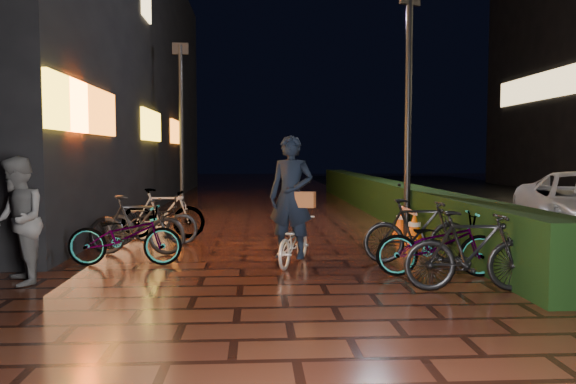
{
  "coord_description": "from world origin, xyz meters",
  "views": [
    {
      "loc": [
        -0.34,
        -8.05,
        1.79
      ],
      "look_at": [
        0.22,
        1.79,
        1.1
      ],
      "focal_mm": 35.0,
      "sensor_mm": 36.0,
      "label": 1
    }
  ],
  "objects": [
    {
      "name": "bystander_person",
      "position": [
        -3.56,
        -0.34,
        0.87
      ],
      "size": [
        0.98,
        1.06,
        1.74
      ],
      "primitive_type": "imported",
      "rotation": [
        0.0,
        0.0,
        -1.09
      ],
      "color": "#5B5C5E",
      "rests_on": "ground"
    },
    {
      "name": "traffic_barrier",
      "position": [
        2.79,
        3.3,
        0.32
      ],
      "size": [
        0.47,
        1.59,
        0.64
      ],
      "color": "orange",
      "rests_on": "ground"
    },
    {
      "name": "parked_bikes_storefront",
      "position": [
        -2.38,
        2.31,
        0.5
      ],
      "size": [
        1.92,
        3.44,
        1.05
      ],
      "color": "black",
      "rests_on": "ground"
    },
    {
      "name": "parked_bikes_hedge",
      "position": [
        2.33,
        -0.12,
        0.5
      ],
      "size": [
        1.95,
        2.47,
        1.05
      ],
      "color": "black",
      "rests_on": "ground"
    },
    {
      "name": "ground",
      "position": [
        0.0,
        0.0,
        0.0
      ],
      "size": [
        80.0,
        80.0,
        0.0
      ],
      "primitive_type": "plane",
      "color": "#381911",
      "rests_on": "ground"
    },
    {
      "name": "lamp_post_hedge",
      "position": [
        2.86,
        3.65,
        2.86
      ],
      "size": [
        0.48,
        0.26,
        5.19
      ],
      "color": "black",
      "rests_on": "ground"
    },
    {
      "name": "cart_assembly",
      "position": [
        3.35,
        5.24,
        0.55
      ],
      "size": [
        0.7,
        0.59,
        1.08
      ],
      "color": "black",
      "rests_on": "ground"
    },
    {
      "name": "hedge",
      "position": [
        3.3,
        8.0,
        0.5
      ],
      "size": [
        0.7,
        20.0,
        1.0
      ],
      "primitive_type": "cube",
      "color": "black",
      "rests_on": "ground"
    },
    {
      "name": "cyclist",
      "position": [
        0.23,
        0.76,
        0.77
      ],
      "size": [
        0.98,
        1.52,
        2.06
      ],
      "color": "silver",
      "rests_on": "ground"
    },
    {
      "name": "lamp_post_sf",
      "position": [
        -2.57,
        9.07,
        2.78
      ],
      "size": [
        0.48,
        0.14,
        5.06
      ],
      "color": "black",
      "rests_on": "ground"
    }
  ]
}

